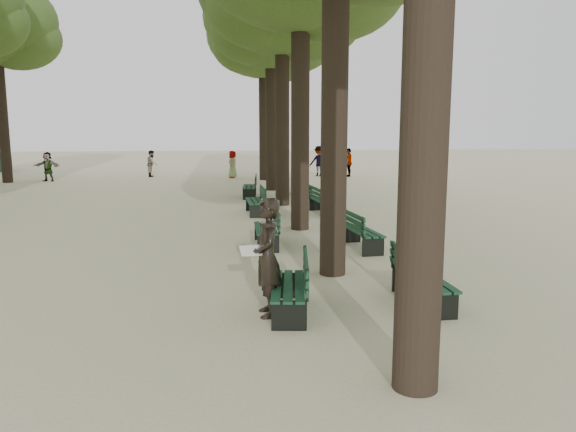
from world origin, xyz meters
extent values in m
plane|color=beige|center=(0.00, 0.00, 0.00)|extent=(120.00, 120.00, 0.00)
cylinder|color=#33261C|center=(1.50, -2.00, 3.75)|extent=(0.52, 0.52, 7.50)
cylinder|color=#33261C|center=(1.50, 3.00, 3.75)|extent=(0.52, 0.52, 7.50)
cylinder|color=#33261C|center=(1.50, 8.00, 3.75)|extent=(0.52, 0.52, 7.50)
cylinder|color=#33261C|center=(1.50, 13.00, 3.75)|extent=(0.52, 0.52, 7.50)
cylinder|color=#33261C|center=(1.50, 18.00, 3.75)|extent=(0.52, 0.52, 7.50)
ellipsoid|color=#314E1A|center=(1.50, 18.00, 7.70)|extent=(6.00, 6.00, 4.50)
cylinder|color=#33261C|center=(1.50, 23.00, 3.75)|extent=(0.52, 0.52, 7.50)
ellipsoid|color=#314E1A|center=(1.50, 23.00, 7.70)|extent=(6.00, 6.00, 4.50)
cylinder|color=#33261C|center=(-12.00, 23.00, 4.00)|extent=(0.52, 0.52, 8.00)
cube|color=black|center=(0.35, 0.73, 0.23)|extent=(0.73, 1.85, 0.45)
cube|color=black|center=(0.35, 0.73, 0.45)|extent=(0.75, 1.85, 0.04)
cube|color=black|center=(0.63, 0.70, 0.72)|extent=(0.25, 1.79, 0.40)
cube|color=black|center=(0.35, 5.80, 0.23)|extent=(0.54, 1.81, 0.45)
cube|color=black|center=(0.35, 5.80, 0.45)|extent=(0.56, 1.81, 0.04)
cube|color=black|center=(0.63, 5.79, 0.72)|extent=(0.06, 1.80, 0.40)
cube|color=black|center=(0.35, 10.88, 0.23)|extent=(0.59, 1.82, 0.45)
cube|color=black|center=(0.35, 10.88, 0.45)|extent=(0.61, 1.82, 0.04)
cube|color=black|center=(0.63, 10.89, 0.72)|extent=(0.11, 1.80, 0.40)
cube|color=black|center=(0.35, 15.41, 0.23)|extent=(0.64, 1.83, 0.45)
cube|color=black|center=(0.35, 15.41, 0.45)|extent=(0.66, 1.83, 0.04)
cube|color=black|center=(0.63, 15.39, 0.72)|extent=(0.16, 1.80, 0.40)
cube|color=black|center=(2.65, 0.92, 0.23)|extent=(0.58, 1.82, 0.45)
cube|color=black|center=(2.65, 0.92, 0.45)|extent=(0.60, 1.82, 0.04)
cube|color=black|center=(2.37, 0.91, 0.72)|extent=(0.10, 1.80, 0.40)
cube|color=black|center=(2.65, 5.20, 0.23)|extent=(0.72, 1.85, 0.45)
cube|color=black|center=(2.65, 5.20, 0.45)|extent=(0.74, 1.85, 0.04)
cube|color=black|center=(2.37, 5.17, 0.72)|extent=(0.24, 1.79, 0.40)
cube|color=black|center=(2.65, 10.73, 0.23)|extent=(0.70, 1.84, 0.45)
cube|color=black|center=(2.65, 10.73, 0.45)|extent=(0.72, 1.85, 0.04)
cube|color=black|center=(2.37, 10.71, 0.72)|extent=(0.22, 1.79, 0.40)
cube|color=black|center=(2.65, 15.99, 0.23)|extent=(0.69, 1.84, 0.45)
cube|color=black|center=(2.65, 15.99, 0.45)|extent=(0.71, 1.84, 0.04)
cube|color=black|center=(2.37, 15.96, 0.72)|extent=(0.21, 1.80, 0.40)
imported|color=black|center=(0.02, 0.66, 0.93)|extent=(0.43, 0.77, 1.86)
cube|color=white|center=(-0.23, 0.66, 1.05)|extent=(0.37, 0.29, 0.12)
imported|color=#262628|center=(-4.86, 25.57, 0.77)|extent=(0.33, 0.75, 1.54)
imported|color=#262628|center=(4.86, 24.91, 0.89)|extent=(1.19, 0.54, 1.77)
imported|color=#262628|center=(-10.08, 23.47, 0.79)|extent=(1.49, 0.63, 1.57)
imported|color=#262628|center=(-0.21, 24.32, 0.77)|extent=(0.41, 0.79, 1.55)
imported|color=#262628|center=(6.54, 24.38, 0.83)|extent=(0.71, 1.02, 1.66)
camera|label=1|loc=(-0.60, -7.81, 2.96)|focal=35.00mm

